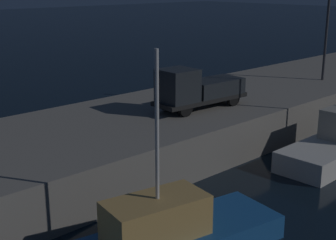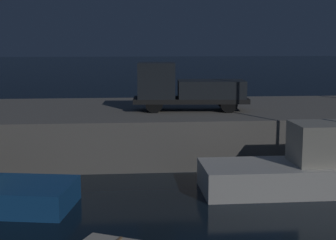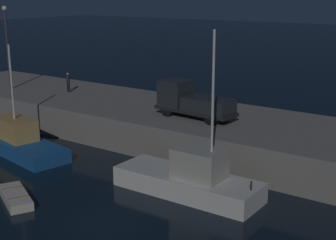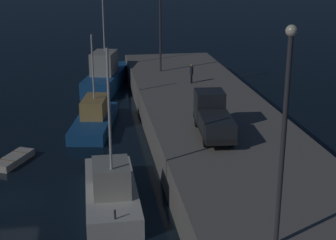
{
  "view_description": "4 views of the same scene",
  "coord_description": "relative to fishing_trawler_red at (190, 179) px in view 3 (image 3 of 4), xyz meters",
  "views": [
    {
      "loc": [
        -23.86,
        -6.7,
        9.8
      ],
      "look_at": [
        -6.69,
        11.32,
        2.72
      ],
      "focal_mm": 52.68,
      "sensor_mm": 36.0,
      "label": 1
    },
    {
      "loc": [
        -6.23,
        -13.87,
        6.25
      ],
      "look_at": [
        -4.11,
        10.69,
        2.23
      ],
      "focal_mm": 53.8,
      "sensor_mm": 36.0,
      "label": 2
    },
    {
      "loc": [
        15.56,
        -16.29,
        11.22
      ],
      "look_at": [
        -4.05,
        11.16,
        2.4
      ],
      "focal_mm": 52.77,
      "sensor_mm": 36.0,
      "label": 3
    },
    {
      "loc": [
        28.14,
        4.9,
        13.79
      ],
      "look_at": [
        -6.83,
        10.27,
        2.3
      ],
      "focal_mm": 54.8,
      "sensor_mm": 36.0,
      "label": 4
    }
  ],
  "objects": [
    {
      "name": "ground_plane",
      "position": [
        -1.38,
        -5.72,
        -0.94
      ],
      "size": [
        320.0,
        320.0,
        0.0
      ],
      "primitive_type": "plane",
      "color": "black"
    },
    {
      "name": "pier_quay",
      "position": [
        -1.38,
        8.19,
        0.27
      ],
      "size": [
        63.8,
        9.89,
        2.41
      ],
      "color": "gray",
      "rests_on": "ground"
    },
    {
      "name": "fishing_trawler_red",
      "position": [
        0.0,
        0.0,
        0.0
      ],
      "size": [
        8.64,
        2.94,
        9.35
      ],
      "color": "silver",
      "rests_on": "ground"
    },
    {
      "name": "fishing_boat_orange",
      "position": [
        -14.26,
        -0.72,
        -0.1
      ],
      "size": [
        9.43,
        4.4,
        7.68
      ],
      "color": "#195193",
      "rests_on": "ground"
    },
    {
      "name": "dinghy_orange_near",
      "position": [
        -7.31,
        -6.41,
        -0.7
      ],
      "size": [
        3.68,
        2.63,
        0.52
      ],
      "color": "beige",
      "rests_on": "ground"
    },
    {
      "name": "lamp_post_west",
      "position": [
        -23.94,
        6.19,
        5.91
      ],
      "size": [
        0.44,
        0.44,
        7.56
      ],
      "color": "#38383D",
      "rests_on": "pier_quay"
    },
    {
      "name": "utility_truck",
      "position": [
        -4.44,
        6.95,
        2.69
      ],
      "size": [
        6.21,
        2.34,
        2.57
      ],
      "color": "black",
      "rests_on": "pier_quay"
    },
    {
      "name": "dockworker",
      "position": [
        -18.53,
        8.32,
        2.47
      ],
      "size": [
        0.45,
        0.41,
        1.75
      ],
      "color": "black",
      "rests_on": "pier_quay"
    }
  ]
}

